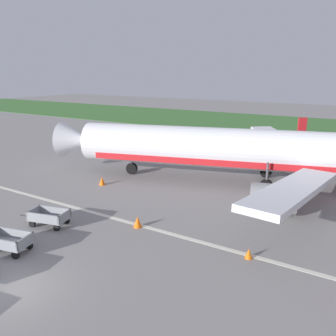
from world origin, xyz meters
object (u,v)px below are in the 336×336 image
(airplane, at_px, (251,151))
(baggage_cart_fourth_in_row, at_px, (8,241))
(traffic_cone_mid_apron, at_px, (102,181))
(baggage_cart_far_end, at_px, (49,217))
(traffic_cone_near_plane, at_px, (138,222))
(traffic_cone_by_carts, at_px, (249,253))

(airplane, bearing_deg, baggage_cart_fourth_in_row, -111.57)
(baggage_cart_fourth_in_row, relative_size, traffic_cone_mid_apron, 4.85)
(traffic_cone_mid_apron, bearing_deg, baggage_cart_fourth_in_row, -73.25)
(baggage_cart_far_end, height_order, traffic_cone_near_plane, baggage_cart_far_end)
(traffic_cone_mid_apron, bearing_deg, traffic_cone_near_plane, -34.50)
(airplane, height_order, traffic_cone_by_carts, airplane)
(baggage_cart_fourth_in_row, bearing_deg, baggage_cart_far_end, 102.38)
(baggage_cart_fourth_in_row, bearing_deg, traffic_cone_mid_apron, 106.75)
(baggage_cart_fourth_in_row, xyz_separation_m, baggage_cart_far_end, (-0.78, 3.55, 0.00))
(traffic_cone_near_plane, bearing_deg, baggage_cart_fourth_in_row, -124.66)
(baggage_cart_far_end, relative_size, traffic_cone_by_carts, 6.33)
(baggage_cart_far_end, distance_m, traffic_cone_by_carts, 13.05)
(airplane, relative_size, traffic_cone_by_carts, 64.68)
(baggage_cart_far_end, bearing_deg, traffic_cone_near_plane, 28.66)
(traffic_cone_near_plane, height_order, traffic_cone_mid_apron, same)
(baggage_cart_fourth_in_row, bearing_deg, traffic_cone_by_carts, 27.98)
(baggage_cart_fourth_in_row, distance_m, traffic_cone_by_carts, 13.55)
(airplane, xyz_separation_m, baggage_cart_far_end, (-8.43, -15.81, -2.45))
(baggage_cart_fourth_in_row, xyz_separation_m, traffic_cone_mid_apron, (-3.57, 11.87, -0.23))
(traffic_cone_near_plane, height_order, traffic_cone_by_carts, traffic_cone_near_plane)
(airplane, height_order, baggage_cart_fourth_in_row, airplane)
(airplane, distance_m, traffic_cone_by_carts, 13.97)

